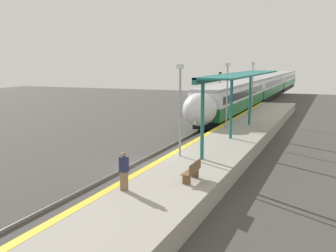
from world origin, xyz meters
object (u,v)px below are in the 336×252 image
object	(u,v)px
railway_signal	(220,88)
lamppost_mid	(227,91)
lamppost_far	(253,84)
platform_bench	(193,171)
person_waiting	(124,171)
lamppost_near	(180,104)
train	(265,87)

from	to	relation	value
railway_signal	lamppost_mid	world-z (taller)	lamppost_mid
railway_signal	lamppost_far	distance (m)	7.59
platform_bench	railway_signal	distance (m)	32.42
railway_signal	lamppost_mid	size ratio (longest dim) A/B	0.95
person_waiting	lamppost_far	xyz separation A→B (m)	(-0.03, 28.20, 2.10)
person_waiting	lamppost_near	world-z (taller)	lamppost_near
lamppost_mid	lamppost_far	size ratio (longest dim) A/B	1.00
lamppost_mid	lamppost_far	bearing A→B (deg)	90.00
platform_bench	lamppost_near	bearing A→B (deg)	116.69
train	railway_signal	xyz separation A→B (m)	(-2.53, -17.59, 0.76)
lamppost_mid	lamppost_near	bearing A→B (deg)	-90.00
person_waiting	railway_signal	size ratio (longest dim) A/B	0.33
platform_bench	train	bearing A→B (deg)	95.34
railway_signal	lamppost_far	size ratio (longest dim) A/B	0.95
railway_signal	lamppost_mid	xyz separation A→B (m)	(4.90, -16.44, 0.93)
train	person_waiting	world-z (taller)	train
person_waiting	lamppost_far	world-z (taller)	lamppost_far
person_waiting	railway_signal	xyz separation A→B (m)	(-4.94, 33.92, 1.17)
lamppost_far	train	bearing A→B (deg)	95.80
train	lamppost_far	world-z (taller)	lamppost_far
railway_signal	lamppost_near	xyz separation A→B (m)	(4.90, -27.15, 0.93)
person_waiting	railway_signal	world-z (taller)	railway_signal
train	lamppost_mid	size ratio (longest dim) A/B	13.78
platform_bench	railway_signal	size ratio (longest dim) A/B	0.32
person_waiting	railway_signal	distance (m)	34.30
person_waiting	lamppost_mid	bearing A→B (deg)	90.11
platform_bench	person_waiting	distance (m)	3.23
train	lamppost_far	bearing A→B (deg)	-84.20
railway_signal	lamppost_far	xyz separation A→B (m)	(4.90, -5.72, 0.93)
train	lamppost_mid	world-z (taller)	lamppost_mid
lamppost_near	train	bearing A→B (deg)	93.03
train	lamppost_mid	xyz separation A→B (m)	(2.37, -34.03, 1.70)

